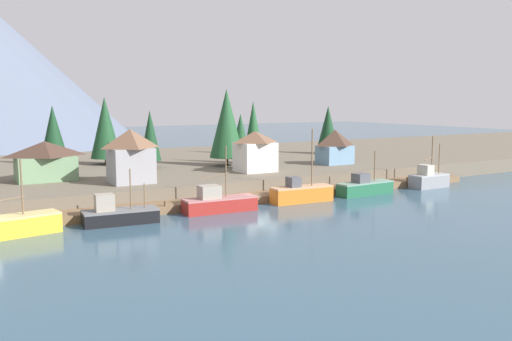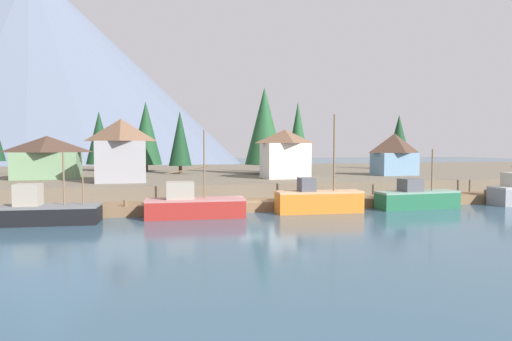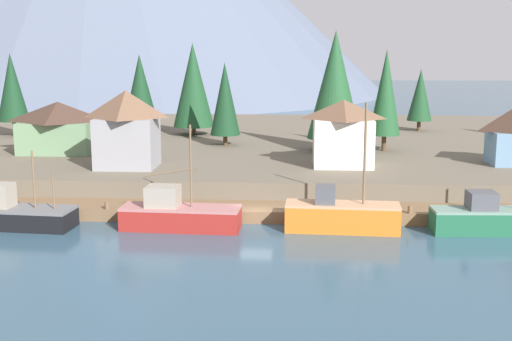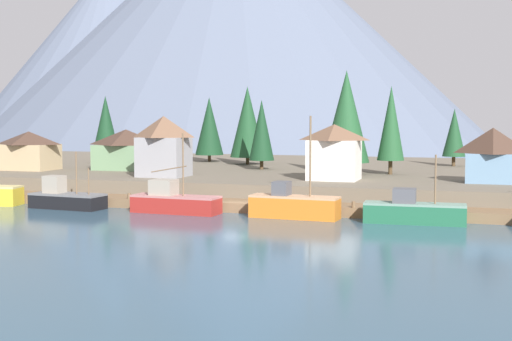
{
  "view_description": "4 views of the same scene",
  "coord_description": "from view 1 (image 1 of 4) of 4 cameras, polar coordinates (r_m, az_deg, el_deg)",
  "views": [
    {
      "loc": [
        -34.87,
        -60.27,
        13.5
      ],
      "look_at": [
        2.25,
        3.1,
        4.04
      ],
      "focal_mm": 38.05,
      "sensor_mm": 36.0,
      "label": 1
    },
    {
      "loc": [
        -10.19,
        -42.25,
        6.49
      ],
      "look_at": [
        1.49,
        3.82,
        3.99
      ],
      "focal_mm": 30.8,
      "sensor_mm": 36.0,
      "label": 2
    },
    {
      "loc": [
        2.78,
        -50.57,
        13.93
      ],
      "look_at": [
        -0.24,
        3.74,
        3.61
      ],
      "focal_mm": 46.51,
      "sensor_mm": 36.0,
      "label": 3
    },
    {
      "loc": [
        23.42,
        -66.23,
        9.77
      ],
      "look_at": [
        1.11,
        3.5,
        4.08
      ],
      "focal_mm": 49.24,
      "sensor_mm": 36.0,
      "label": 4
    }
  ],
  "objects": [
    {
      "name": "dock",
      "position": [
        72.53,
        -1.09,
        -2.99
      ],
      "size": [
        80.0,
        4.0,
        1.6
      ],
      "color": "brown",
      "rests_on": "ground_plane"
    },
    {
      "name": "conifer_mid_left",
      "position": [
        113.94,
        -1.64,
        4.25
      ],
      "size": [
        3.29,
        3.29,
        8.34
      ],
      "color": "#4C3823",
      "rests_on": "shoreline_bank"
    },
    {
      "name": "fishing_boat_orange",
      "position": [
        72.86,
        4.78,
        -2.38
      ],
      "size": [
        8.72,
        2.93,
        9.79
      ],
      "rotation": [
        0.0,
        0.0,
        -0.06
      ],
      "color": "#CC6B1E",
      "rests_on": "ground_plane"
    },
    {
      "name": "ground_plane",
      "position": [
        88.63,
        -6.79,
        -1.8
      ],
      "size": [
        400.0,
        400.0,
        1.0
      ],
      "primitive_type": "cube",
      "color": "#335166"
    },
    {
      "name": "fishing_boat_black",
      "position": [
        61.86,
        -14.26,
        -4.51
      ],
      "size": [
        8.33,
        3.68,
        6.07
      ],
      "rotation": [
        0.0,
        0.0,
        -0.09
      ],
      "color": "black",
      "rests_on": "ground_plane"
    },
    {
      "name": "conifer_mid_right",
      "position": [
        92.1,
        -3.1,
        4.97
      ],
      "size": [
        5.88,
        5.88,
        13.0
      ],
      "color": "#4C3823",
      "rests_on": "shoreline_bank"
    },
    {
      "name": "fishing_boat_green",
      "position": [
        79.88,
        11.36,
        -1.72
      ],
      "size": [
        9.19,
        2.73,
        6.31
      ],
      "rotation": [
        0.0,
        0.0,
        0.04
      ],
      "color": "#1E5B3D",
      "rests_on": "ground_plane"
    },
    {
      "name": "house_green",
      "position": [
        80.62,
        -21.26,
        1.0
      ],
      "size": [
        8.06,
        5.91,
        5.48
      ],
      "color": "#6B8E66",
      "rests_on": "shoreline_bank"
    },
    {
      "name": "fishing_boat_grey",
      "position": [
        88.93,
        17.69,
        -0.9
      ],
      "size": [
        6.51,
        2.88,
        8.07
      ],
      "rotation": [
        0.0,
        0.0,
        0.03
      ],
      "color": "gray",
      "rests_on": "ground_plane"
    },
    {
      "name": "house_white",
      "position": [
        84.6,
        -0.09,
        2.07
      ],
      "size": [
        5.86,
        4.98,
        6.34
      ],
      "color": "silver",
      "rests_on": "shoreline_bank"
    },
    {
      "name": "house_grey",
      "position": [
        74.61,
        -13.03,
        1.55
      ],
      "size": [
        5.74,
        5.06,
        7.28
      ],
      "color": "gray",
      "rests_on": "shoreline_bank"
    },
    {
      "name": "conifer_far_left",
      "position": [
        90.61,
        -11.06,
        3.63
      ],
      "size": [
        3.45,
        3.45,
        9.49
      ],
      "color": "#4C3823",
      "rests_on": "shoreline_bank"
    },
    {
      "name": "house_blue",
      "position": [
        95.76,
        8.29,
        2.52
      ],
      "size": [
        5.86,
        4.28,
        6.02
      ],
      "color": "#6689A8",
      "rests_on": "shoreline_bank"
    },
    {
      "name": "conifer_back_right",
      "position": [
        97.51,
        -15.57,
        4.37
      ],
      "size": [
        5.22,
        5.22,
        11.71
      ],
      "color": "#4C3823",
      "rests_on": "shoreline_bank"
    },
    {
      "name": "conifer_back_left",
      "position": [
        100.03,
        -20.54,
        3.81
      ],
      "size": [
        4.51,
        4.51,
        10.24
      ],
      "color": "#4C3823",
      "rests_on": "shoreline_bank"
    },
    {
      "name": "fishing_boat_red",
      "position": [
        66.47,
        -3.99,
        -3.37
      ],
      "size": [
        9.24,
        3.2,
        8.09
      ],
      "rotation": [
        0.0,
        0.0,
        -0.06
      ],
      "color": "maroon",
      "rests_on": "ground_plane"
    },
    {
      "name": "conifer_near_right",
      "position": [
        114.22,
        7.57,
        4.73
      ],
      "size": [
        4.03,
        4.03,
        9.96
      ],
      "color": "#4C3823",
      "rests_on": "shoreline_bank"
    },
    {
      "name": "conifer_near_left",
      "position": [
        95.27,
        -0.29,
        4.55
      ],
      "size": [
        3.36,
        3.36,
        11.02
      ],
      "color": "#4C3823",
      "rests_on": "shoreline_bank"
    },
    {
      "name": "fishing_boat_yellow",
      "position": [
        59.57,
        -24.46,
        -5.16
      ],
      "size": [
        9.41,
        4.08,
        7.72
      ],
      "rotation": [
        0.0,
        0.0,
        0.17
      ],
      "color": "gold",
      "rests_on": "ground_plane"
    },
    {
      "name": "shoreline_bank",
      "position": [
        99.4,
        -9.58,
        0.15
      ],
      "size": [
        400.0,
        56.0,
        2.5
      ],
      "primitive_type": "cube",
      "color": "#665B4C",
      "rests_on": "ground_plane"
    }
  ]
}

